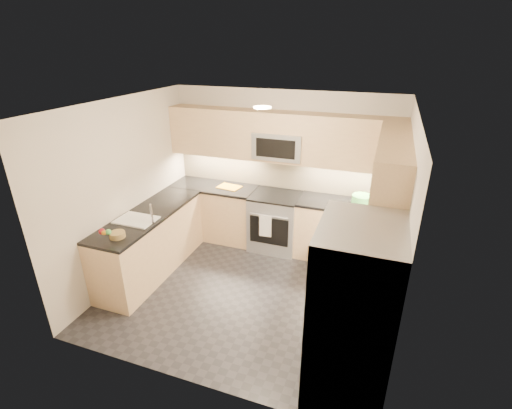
% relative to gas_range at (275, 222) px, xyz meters
% --- Properties ---
extents(floor, '(3.60, 3.20, 0.00)m').
position_rel_gas_range_xyz_m(floor, '(0.00, -1.28, -0.46)').
color(floor, '#232328').
rests_on(floor, ground).
extents(ceiling, '(3.60, 3.20, 0.02)m').
position_rel_gas_range_xyz_m(ceiling, '(0.00, -1.28, 2.04)').
color(ceiling, beige).
rests_on(ceiling, wall_back).
extents(wall_back, '(3.60, 0.02, 2.50)m').
position_rel_gas_range_xyz_m(wall_back, '(0.00, 0.32, 0.79)').
color(wall_back, beige).
rests_on(wall_back, floor).
extents(wall_front, '(3.60, 0.02, 2.50)m').
position_rel_gas_range_xyz_m(wall_front, '(0.00, -2.88, 0.79)').
color(wall_front, beige).
rests_on(wall_front, floor).
extents(wall_left, '(0.02, 3.20, 2.50)m').
position_rel_gas_range_xyz_m(wall_left, '(-1.80, -1.28, 0.79)').
color(wall_left, beige).
rests_on(wall_left, floor).
extents(wall_right, '(0.02, 3.20, 2.50)m').
position_rel_gas_range_xyz_m(wall_right, '(1.80, -1.28, 0.79)').
color(wall_right, beige).
rests_on(wall_right, floor).
extents(base_cab_back_left, '(1.42, 0.60, 0.90)m').
position_rel_gas_range_xyz_m(base_cab_back_left, '(-1.09, 0.02, -0.01)').
color(base_cab_back_left, '#DEB786').
rests_on(base_cab_back_left, floor).
extents(base_cab_back_right, '(1.42, 0.60, 0.90)m').
position_rel_gas_range_xyz_m(base_cab_back_right, '(1.09, 0.02, -0.01)').
color(base_cab_back_right, '#DEB786').
rests_on(base_cab_back_right, floor).
extents(base_cab_right, '(0.60, 1.70, 0.90)m').
position_rel_gas_range_xyz_m(base_cab_right, '(1.50, -1.12, -0.01)').
color(base_cab_right, '#DEB786').
rests_on(base_cab_right, floor).
extents(base_cab_peninsula, '(0.60, 2.00, 0.90)m').
position_rel_gas_range_xyz_m(base_cab_peninsula, '(-1.50, -1.28, -0.01)').
color(base_cab_peninsula, '#DEB786').
rests_on(base_cab_peninsula, floor).
extents(countertop_back_left, '(1.42, 0.63, 0.04)m').
position_rel_gas_range_xyz_m(countertop_back_left, '(-1.09, 0.02, 0.47)').
color(countertop_back_left, black).
rests_on(countertop_back_left, base_cab_back_left).
extents(countertop_back_right, '(1.42, 0.63, 0.04)m').
position_rel_gas_range_xyz_m(countertop_back_right, '(1.09, 0.02, 0.47)').
color(countertop_back_right, black).
rests_on(countertop_back_right, base_cab_back_right).
extents(countertop_right, '(0.63, 1.70, 0.04)m').
position_rel_gas_range_xyz_m(countertop_right, '(1.50, -1.12, 0.47)').
color(countertop_right, black).
rests_on(countertop_right, base_cab_right).
extents(countertop_peninsula, '(0.63, 2.00, 0.04)m').
position_rel_gas_range_xyz_m(countertop_peninsula, '(-1.50, -1.28, 0.47)').
color(countertop_peninsula, black).
rests_on(countertop_peninsula, base_cab_peninsula).
extents(upper_cab_back, '(3.60, 0.35, 0.75)m').
position_rel_gas_range_xyz_m(upper_cab_back, '(0.00, 0.15, 1.37)').
color(upper_cab_back, '#DEB786').
rests_on(upper_cab_back, wall_back).
extents(upper_cab_right, '(0.35, 1.95, 0.75)m').
position_rel_gas_range_xyz_m(upper_cab_right, '(1.62, -1.00, 1.37)').
color(upper_cab_right, '#DEB786').
rests_on(upper_cab_right, wall_right).
extents(backsplash_back, '(3.60, 0.01, 0.51)m').
position_rel_gas_range_xyz_m(backsplash_back, '(0.00, 0.32, 0.74)').
color(backsplash_back, '#C1B08B').
rests_on(backsplash_back, wall_back).
extents(backsplash_right, '(0.01, 2.30, 0.51)m').
position_rel_gas_range_xyz_m(backsplash_right, '(1.80, -0.82, 0.74)').
color(backsplash_right, '#C1B08B').
rests_on(backsplash_right, wall_right).
extents(gas_range, '(0.76, 0.65, 0.91)m').
position_rel_gas_range_xyz_m(gas_range, '(0.00, 0.00, 0.00)').
color(gas_range, '#A3A5AB').
rests_on(gas_range, floor).
extents(range_cooktop, '(0.76, 0.65, 0.03)m').
position_rel_gas_range_xyz_m(range_cooktop, '(0.00, 0.00, 0.46)').
color(range_cooktop, black).
rests_on(range_cooktop, gas_range).
extents(oven_door_glass, '(0.62, 0.02, 0.45)m').
position_rel_gas_range_xyz_m(oven_door_glass, '(0.00, -0.33, -0.01)').
color(oven_door_glass, black).
rests_on(oven_door_glass, gas_range).
extents(oven_handle, '(0.60, 0.02, 0.02)m').
position_rel_gas_range_xyz_m(oven_handle, '(0.00, -0.35, 0.26)').
color(oven_handle, '#B2B5BA').
rests_on(oven_handle, gas_range).
extents(microwave, '(0.76, 0.40, 0.40)m').
position_rel_gas_range_xyz_m(microwave, '(0.00, 0.12, 1.24)').
color(microwave, '#989B9F').
rests_on(microwave, upper_cab_back).
extents(microwave_door, '(0.60, 0.01, 0.28)m').
position_rel_gas_range_xyz_m(microwave_door, '(0.00, -0.08, 1.24)').
color(microwave_door, black).
rests_on(microwave_door, microwave).
extents(refrigerator, '(0.70, 0.90, 1.80)m').
position_rel_gas_range_xyz_m(refrigerator, '(1.45, -2.43, 0.45)').
color(refrigerator, '#9B9DA2').
rests_on(refrigerator, floor).
extents(fridge_handle_left, '(0.02, 0.02, 1.20)m').
position_rel_gas_range_xyz_m(fridge_handle_left, '(1.08, -2.61, 0.49)').
color(fridge_handle_left, '#B2B5BA').
rests_on(fridge_handle_left, refrigerator).
extents(fridge_handle_right, '(0.02, 0.02, 1.20)m').
position_rel_gas_range_xyz_m(fridge_handle_right, '(1.08, -2.25, 0.49)').
color(fridge_handle_right, '#B2B5BA').
rests_on(fridge_handle_right, refrigerator).
extents(sink_basin, '(0.52, 0.38, 0.16)m').
position_rel_gas_range_xyz_m(sink_basin, '(-1.50, -1.53, 0.42)').
color(sink_basin, white).
rests_on(sink_basin, base_cab_peninsula).
extents(faucet, '(0.03, 0.03, 0.28)m').
position_rel_gas_range_xyz_m(faucet, '(-1.24, -1.53, 0.62)').
color(faucet, silver).
rests_on(faucet, countertop_peninsula).
extents(utensil_bowl, '(0.36, 0.36, 0.16)m').
position_rel_gas_range_xyz_m(utensil_bowl, '(1.31, 0.00, 0.57)').
color(utensil_bowl, '#53B94F').
rests_on(utensil_bowl, countertop_back_right).
extents(cutting_board, '(0.40, 0.31, 0.01)m').
position_rel_gas_range_xyz_m(cutting_board, '(-0.81, 0.04, 0.49)').
color(cutting_board, orange).
rests_on(cutting_board, countertop_back_left).
extents(fruit_basket, '(0.24, 0.24, 0.07)m').
position_rel_gas_range_xyz_m(fruit_basket, '(-1.43, -1.99, 0.52)').
color(fruit_basket, '#9F824A').
rests_on(fruit_basket, countertop_peninsula).
extents(fruit_apple, '(0.08, 0.08, 0.08)m').
position_rel_gas_range_xyz_m(fruit_apple, '(-1.55, -2.10, 0.60)').
color(fruit_apple, maroon).
rests_on(fruit_apple, fruit_basket).
extents(fruit_pear, '(0.07, 0.07, 0.07)m').
position_rel_gas_range_xyz_m(fruit_pear, '(-1.47, -2.09, 0.60)').
color(fruit_pear, green).
rests_on(fruit_pear, fruit_basket).
extents(dish_towel_check, '(0.19, 0.03, 0.36)m').
position_rel_gas_range_xyz_m(dish_towel_check, '(-0.05, -0.37, 0.10)').
color(dish_towel_check, white).
rests_on(dish_towel_check, oven_handle).
extents(fruit_orange, '(0.06, 0.06, 0.06)m').
position_rel_gas_range_xyz_m(fruit_orange, '(-1.51, -2.12, 0.60)').
color(fruit_orange, orange).
rests_on(fruit_orange, fruit_basket).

